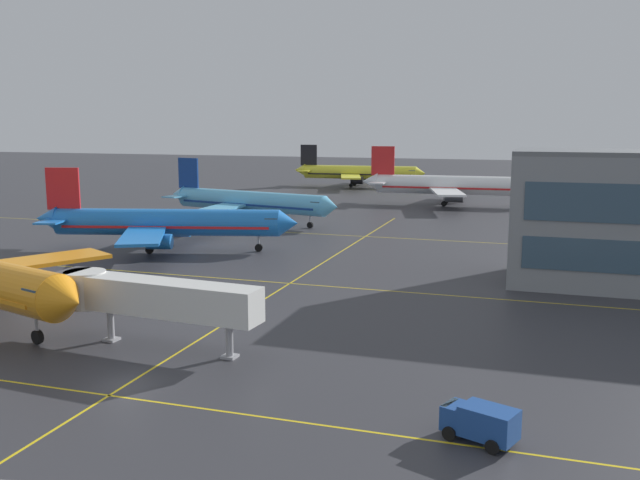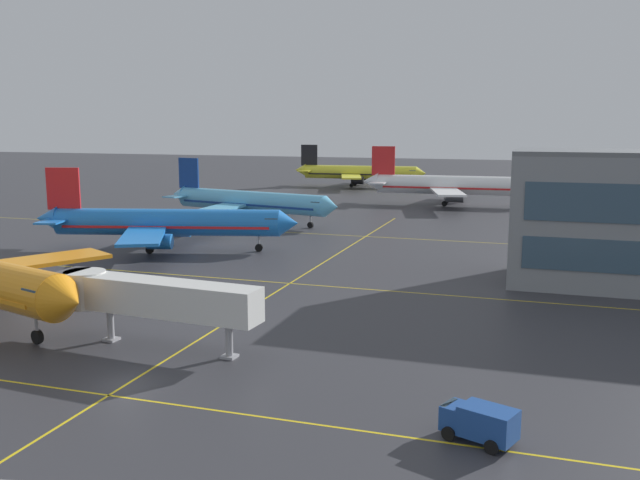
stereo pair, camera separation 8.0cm
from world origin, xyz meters
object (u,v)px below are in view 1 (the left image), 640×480
at_px(airliner_second_row, 164,223).
at_px(airliner_far_left_stand, 453,185).
at_px(service_truck_red_van, 479,421).
at_px(airliner_far_right_stand, 358,173).
at_px(jet_bridge, 141,296).
at_px(airliner_third_row, 248,201).

distance_m(airliner_second_row, airliner_far_left_stand, 73.17).
bearing_deg(service_truck_red_van, airliner_second_row, 135.46).
xyz_separation_m(airliner_second_row, airliner_far_right_stand, (0.40, 101.95, -0.02)).
xyz_separation_m(airliner_far_left_stand, service_truck_red_van, (16.16, -112.66, -3.06)).
distance_m(airliner_far_left_stand, service_truck_red_van, 113.85).
height_order(airliner_far_right_stand, jet_bridge, airliner_far_right_stand).
xyz_separation_m(airliner_second_row, service_truck_red_van, (47.09, -46.34, -2.73)).
bearing_deg(service_truck_red_van, airliner_far_right_stand, 107.47).
xyz_separation_m(airliner_far_right_stand, jet_bridge, (19.51, -139.24, 0.17)).
height_order(airliner_third_row, airliner_far_right_stand, airliner_far_right_stand).
relative_size(airliner_third_row, airliner_far_left_stand, 0.89).
bearing_deg(airliner_third_row, airliner_far_left_stand, 50.80).
relative_size(airliner_second_row, airliner_far_left_stand, 0.91).
height_order(airliner_second_row, airliner_far_right_stand, airliner_second_row).
bearing_deg(airliner_far_right_stand, airliner_third_row, -90.26).
bearing_deg(airliner_second_row, service_truck_red_van, -44.54).
distance_m(airliner_far_right_stand, jet_bridge, 140.60).
height_order(service_truck_red_van, jet_bridge, jet_bridge).
bearing_deg(airliner_far_right_stand, airliner_far_left_stand, -49.42).
bearing_deg(jet_bridge, airliner_second_row, 118.10).
xyz_separation_m(service_truck_red_van, jet_bridge, (-27.17, 9.05, 2.88)).
relative_size(airliner_far_right_stand, service_truck_red_van, 8.15).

